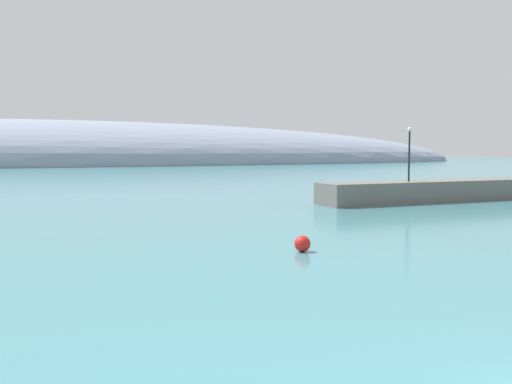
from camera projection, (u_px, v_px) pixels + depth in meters
The scene contains 4 objects.
breakwater_rocks at pixel (448, 190), 50.40m from camera, with size 26.01×3.63×1.86m, color #66605B.
distant_ridge at pixel (45, 164), 177.25m from camera, with size 326.64×76.55×28.42m, color gray.
mooring_buoy_red at pixel (302, 244), 25.00m from camera, with size 0.74×0.74×0.74m, color red.
harbor_lamp_post at pixel (409, 148), 47.86m from camera, with size 0.36×0.36×4.70m.
Camera 1 is at (-9.10, -5.89, 4.58)m, focal length 38.95 mm.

